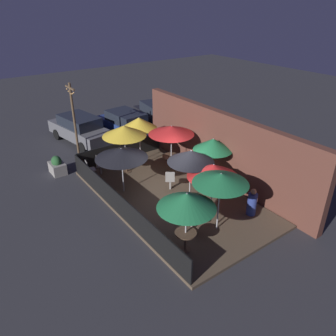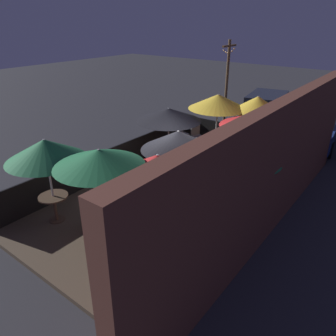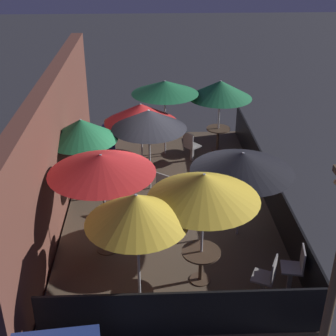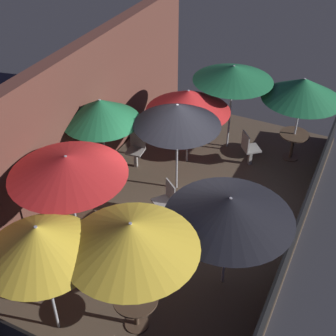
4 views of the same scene
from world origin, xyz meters
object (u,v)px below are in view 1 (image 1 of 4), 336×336
at_px(patio_chair_0, 192,217).
at_px(dining_table_2, 126,162).
at_px(patio_umbrella_8, 191,156).
at_px(patio_umbrella_4, 213,171).
at_px(patio_umbrella_6, 213,144).
at_px(patio_umbrella_2, 124,131).
at_px(patio_umbrella_7, 139,123).
at_px(patio_umbrella_3, 121,153).
at_px(patio_umbrella_0, 171,130).
at_px(parked_car_0, 80,129).
at_px(light_post, 74,119).
at_px(patio_chair_4, 219,183).
at_px(parked_car_2, 158,115).
at_px(patio_chair_3, 99,165).
at_px(parked_car_1, 126,124).
at_px(patio_chair_2, 170,179).
at_px(patio_umbrella_1, 187,201).
at_px(dining_table_0, 171,159).
at_px(patio_umbrella_5, 221,178).
at_px(patio_chair_1, 89,169).
at_px(planter_box, 57,166).
at_px(dining_table_1, 186,236).
at_px(patron_0, 252,203).

bearing_deg(patio_chair_0, dining_table_2, -133.04).
bearing_deg(patio_chair_0, patio_umbrella_8, -167.24).
xyz_separation_m(patio_umbrella_4, patio_umbrella_6, (-1.56, 1.41, 0.19)).
distance_m(patio_umbrella_2, patio_umbrella_7, 1.35).
bearing_deg(patio_umbrella_3, patio_umbrella_0, 98.69).
xyz_separation_m(patio_umbrella_3, parked_car_0, (-6.68, 0.80, -1.11)).
distance_m(light_post, parked_car_0, 2.83).
relative_size(patio_chair_4, parked_car_2, 0.21).
bearing_deg(patio_umbrella_8, patio_chair_3, -153.44).
xyz_separation_m(patio_chair_4, parked_car_1, (-8.33, 0.16, 0.23)).
bearing_deg(patio_umbrella_2, patio_umbrella_6, 38.70).
distance_m(patio_chair_2, light_post, 6.14).
height_order(patio_umbrella_4, patio_chair_4, patio_umbrella_4).
distance_m(patio_umbrella_8, parked_car_1, 8.16).
distance_m(patio_umbrella_1, dining_table_0, 6.05).
bearing_deg(patio_chair_3, dining_table_0, -2.53).
height_order(patio_umbrella_5, parked_car_0, patio_umbrella_5).
height_order(parked_car_0, parked_car_2, same).
bearing_deg(dining_table_2, patio_chair_1, -100.78).
bearing_deg(planter_box, dining_table_1, 10.76).
bearing_deg(dining_table_2, parked_car_1, 150.42).
relative_size(patio_umbrella_2, patio_umbrella_6, 1.09).
distance_m(light_post, parked_car_2, 6.63).
bearing_deg(patio_umbrella_8, patio_umbrella_0, 159.93).
bearing_deg(patio_umbrella_5, parked_car_1, 169.24).
bearing_deg(parked_car_1, patio_umbrella_7, -24.22).
bearing_deg(parked_car_0, patio_chair_3, -21.67).
bearing_deg(dining_table_0, patio_chair_0, -27.19).
bearing_deg(patio_umbrella_7, planter_box, -109.91).
bearing_deg(parked_car_1, dining_table_0, -10.81).
bearing_deg(patio_chair_4, patio_umbrella_0, 0.00).
distance_m(patio_umbrella_5, patio_umbrella_7, 6.55).
height_order(patio_umbrella_7, dining_table_2, patio_umbrella_7).
relative_size(patio_umbrella_1, patio_chair_1, 2.33).
relative_size(patio_umbrella_1, parked_car_1, 0.49).
height_order(patio_chair_0, light_post, light_post).
bearing_deg(dining_table_2, parked_car_0, -177.80).
bearing_deg(dining_table_2, patio_umbrella_8, 14.58).
height_order(patio_umbrella_0, patio_umbrella_5, patio_umbrella_5).
bearing_deg(planter_box, patio_umbrella_8, 32.66).
bearing_deg(patio_umbrella_3, patio_umbrella_5, 18.80).
bearing_deg(patio_chair_2, patio_umbrella_6, -70.19).
bearing_deg(dining_table_0, patio_umbrella_5, -16.68).
bearing_deg(parked_car_2, parked_car_0, -87.67).
bearing_deg(patron_0, patio_chair_0, -102.86).
bearing_deg(planter_box, patio_umbrella_6, 45.17).
height_order(patio_umbrella_8, parked_car_1, patio_umbrella_8).
bearing_deg(patio_umbrella_7, patio_chair_2, -8.15).
distance_m(patio_umbrella_2, patio_umbrella_5, 5.90).
xyz_separation_m(dining_table_2, parked_car_1, (-4.23, 2.40, 0.18)).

